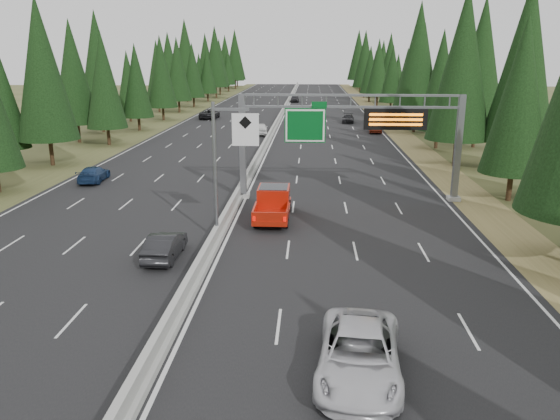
% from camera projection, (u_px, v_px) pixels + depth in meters
% --- Properties ---
extents(road, '(32.00, 260.00, 0.08)m').
position_uv_depth(road, '(276.00, 126.00, 85.06)').
color(road, black).
rests_on(road, ground).
extents(shoulder_right, '(3.60, 260.00, 0.06)m').
position_uv_depth(shoulder_right, '(391.00, 127.00, 84.09)').
color(shoulder_right, olive).
rests_on(shoulder_right, ground).
extents(shoulder_left, '(3.60, 260.00, 0.06)m').
position_uv_depth(shoulder_left, '(164.00, 125.00, 86.03)').
color(shoulder_left, '#3B4420').
rests_on(shoulder_left, ground).
extents(median_barrier, '(0.70, 260.00, 0.85)m').
position_uv_depth(median_barrier, '(276.00, 123.00, 84.96)').
color(median_barrier, gray).
rests_on(median_barrier, road).
extents(sign_gantry, '(16.75, 0.98, 7.80)m').
position_uv_depth(sign_gantry, '(359.00, 131.00, 39.81)').
color(sign_gantry, slate).
rests_on(sign_gantry, road).
extents(hov_sign_pole, '(2.80, 0.50, 8.00)m').
position_uv_depth(hov_sign_pole, '(225.00, 162.00, 30.88)').
color(hov_sign_pole, slate).
rests_on(hov_sign_pole, road).
extents(tree_row_right, '(12.00, 243.38, 18.91)m').
position_uv_depth(tree_row_right, '(442.00, 67.00, 67.36)').
color(tree_row_right, black).
rests_on(tree_row_right, ground).
extents(tree_row_left, '(12.11, 242.88, 18.97)m').
position_uv_depth(tree_row_left, '(118.00, 66.00, 77.80)').
color(tree_row_left, black).
rests_on(tree_row_left, ground).
extents(silver_minivan, '(3.31, 6.18, 1.65)m').
position_uv_depth(silver_minivan, '(359.00, 354.00, 18.24)').
color(silver_minivan, silver).
rests_on(silver_minivan, road).
extents(red_pickup, '(2.19, 6.14, 2.00)m').
position_uv_depth(red_pickup, '(273.00, 201.00, 36.37)').
color(red_pickup, black).
rests_on(red_pickup, road).
extents(car_ahead_green, '(1.86, 4.33, 1.46)m').
position_uv_depth(car_ahead_green, '(312.00, 128.00, 76.59)').
color(car_ahead_green, '#145923').
rests_on(car_ahead_green, road).
extents(car_ahead_dkred, '(2.01, 5.02, 1.62)m').
position_uv_depth(car_ahead_dkred, '(375.00, 127.00, 77.19)').
color(car_ahead_dkred, '#641C0E').
rests_on(car_ahead_dkred, road).
extents(car_ahead_dkgrey, '(2.20, 4.71, 1.33)m').
position_uv_depth(car_ahead_dkgrey, '(348.00, 119.00, 88.40)').
color(car_ahead_dkgrey, black).
rests_on(car_ahead_dkgrey, road).
extents(car_ahead_white, '(2.60, 4.92, 1.32)m').
position_uv_depth(car_ahead_white, '(315.00, 106.00, 111.22)').
color(car_ahead_white, white).
rests_on(car_ahead_white, road).
extents(car_ahead_far, '(1.92, 4.74, 1.61)m').
position_uv_depth(car_ahead_far, '(295.00, 99.00, 127.94)').
color(car_ahead_far, black).
rests_on(car_ahead_far, road).
extents(car_onc_near, '(1.51, 4.27, 1.40)m').
position_uv_depth(car_onc_near, '(165.00, 246.00, 29.06)').
color(car_onc_near, black).
rests_on(car_onc_near, road).
extents(car_onc_blue, '(2.21, 4.68, 1.32)m').
position_uv_depth(car_onc_blue, '(94.00, 174.00, 46.91)').
color(car_onc_blue, navy).
rests_on(car_onc_blue, road).
extents(car_onc_white, '(2.33, 4.92, 1.62)m').
position_uv_depth(car_onc_white, '(260.00, 129.00, 74.88)').
color(car_onc_white, white).
rests_on(car_onc_white, road).
extents(car_onc_far, '(2.90, 6.01, 1.65)m').
position_uv_depth(car_onc_far, '(210.00, 114.00, 94.07)').
color(car_onc_far, black).
rests_on(car_onc_far, road).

